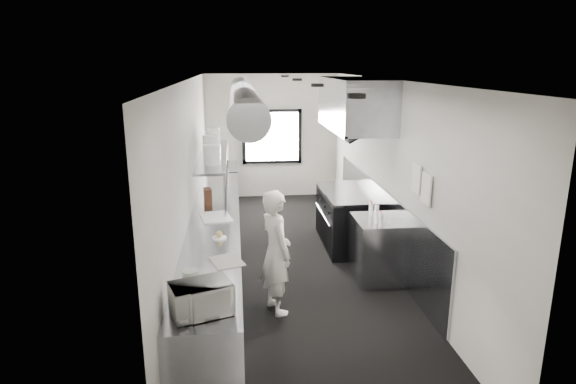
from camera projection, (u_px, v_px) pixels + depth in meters
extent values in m
cube|color=black|center=(292.00, 262.00, 7.69)|extent=(3.00, 8.00, 0.01)
cube|color=white|center=(292.00, 80.00, 6.97)|extent=(3.00, 8.00, 0.01)
cube|color=beige|center=(272.00, 137.00, 11.17)|extent=(3.00, 0.02, 2.80)
cube|color=beige|center=(356.00, 301.00, 3.49)|extent=(3.00, 0.02, 2.80)
cube|color=beige|center=(190.00, 178.00, 7.18)|extent=(0.02, 8.00, 2.80)
cube|color=beige|center=(389.00, 173.00, 7.48)|extent=(0.02, 8.00, 2.80)
cube|color=#9A9DA8|center=(380.00, 220.00, 7.99)|extent=(0.03, 5.50, 1.10)
cylinder|color=gray|center=(243.00, 96.00, 7.35)|extent=(0.40, 6.40, 0.40)
cube|color=white|center=(272.00, 137.00, 11.13)|extent=(1.20, 0.03, 1.10)
cube|color=black|center=(272.00, 111.00, 11.01)|extent=(1.36, 0.03, 0.08)
cube|color=black|center=(272.00, 161.00, 11.30)|extent=(1.36, 0.03, 0.08)
cube|color=black|center=(244.00, 137.00, 11.09)|extent=(0.08, 0.03, 1.25)
cube|color=black|center=(300.00, 136.00, 11.22)|extent=(0.08, 0.03, 1.25)
cube|color=#9A9DA8|center=(355.00, 104.00, 7.86)|extent=(0.80, 2.20, 0.80)
cube|color=#9A9DA8|center=(331.00, 128.00, 7.92)|extent=(0.05, 2.20, 0.05)
cube|color=black|center=(349.00, 125.00, 7.94)|extent=(0.50, 2.10, 0.28)
cube|color=#9A9DA8|center=(216.00, 250.00, 6.97)|extent=(0.70, 6.00, 0.90)
cube|color=#9A9DA8|center=(213.00, 155.00, 8.13)|extent=(0.45, 3.00, 0.04)
cylinder|color=#9A9DA8|center=(225.00, 196.00, 6.89)|extent=(0.04, 0.04, 0.66)
cylinder|color=#9A9DA8|center=(226.00, 174.00, 8.23)|extent=(0.04, 0.04, 0.66)
cylinder|color=#9A9DA8|center=(227.00, 158.00, 9.58)|extent=(0.04, 0.04, 0.66)
cube|color=black|center=(348.00, 219.00, 8.35)|extent=(0.85, 1.60, 0.90)
cube|color=#9A9DA8|center=(349.00, 193.00, 8.23)|extent=(0.85, 1.60, 0.04)
cube|color=#9A9DA8|center=(324.00, 220.00, 8.31)|extent=(0.03, 1.55, 0.80)
cylinder|color=#9A9DA8|center=(323.00, 214.00, 8.28)|extent=(0.03, 1.30, 0.03)
cube|color=#9A9DA8|center=(377.00, 249.00, 7.02)|extent=(0.65, 0.80, 0.90)
cube|color=#9A9DA8|center=(222.00, 187.00, 10.53)|extent=(0.70, 1.20, 0.90)
cube|color=white|center=(416.00, 179.00, 6.28)|extent=(0.02, 0.28, 0.38)
cube|color=white|center=(426.00, 189.00, 5.95)|extent=(0.02, 0.28, 0.38)
imported|color=silver|center=(276.00, 252.00, 6.02)|extent=(0.54, 0.66, 1.57)
imported|color=silver|center=(201.00, 298.00, 4.29)|extent=(0.57, 0.50, 0.29)
cylinder|color=#A7B2A3|center=(189.00, 275.00, 4.97)|extent=(0.18, 0.18, 0.10)
cylinder|color=#A7B2A3|center=(194.00, 275.00, 4.99)|extent=(0.16, 0.16, 0.09)
cube|color=silver|center=(227.00, 261.00, 5.44)|extent=(0.42, 0.47, 0.01)
cylinder|color=white|center=(219.00, 238.00, 6.15)|extent=(0.22, 0.22, 0.02)
sphere|color=#D4BF6F|center=(219.00, 234.00, 6.14)|extent=(0.09, 0.09, 0.09)
cube|color=white|center=(216.00, 217.00, 6.97)|extent=(0.50, 0.60, 0.02)
cube|color=brown|center=(208.00, 196.00, 7.62)|extent=(0.14, 0.24, 0.25)
cylinder|color=white|center=(212.00, 155.00, 7.25)|extent=(0.26, 0.26, 0.29)
cylinder|color=white|center=(211.00, 146.00, 7.91)|extent=(0.29, 0.29, 0.34)
cylinder|color=white|center=(213.00, 142.00, 8.25)|extent=(0.31, 0.31, 0.33)
cylinder|color=white|center=(213.00, 137.00, 8.77)|extent=(0.23, 0.23, 0.34)
cylinder|color=white|center=(381.00, 220.00, 6.58)|extent=(0.07, 0.07, 0.18)
cylinder|color=white|center=(376.00, 218.00, 6.70)|extent=(0.06, 0.06, 0.17)
cylinder|color=white|center=(376.00, 212.00, 6.89)|extent=(0.07, 0.07, 0.20)
cylinder|color=white|center=(371.00, 210.00, 7.06)|extent=(0.07, 0.07, 0.17)
cylinder|color=white|center=(371.00, 208.00, 7.16)|extent=(0.06, 0.06, 0.17)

